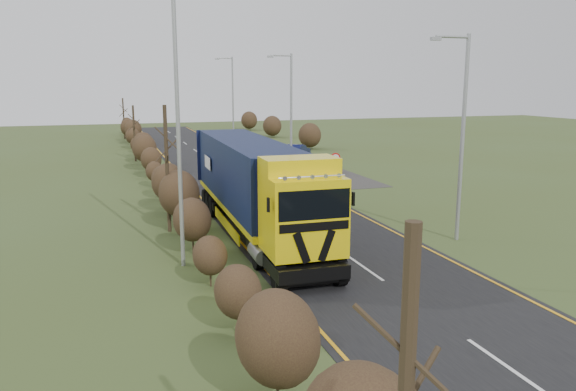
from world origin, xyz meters
The scene contains 14 objects.
ground centered at (0.00, 0.00, 0.00)m, with size 160.00×160.00×0.00m, color #3D4B20.
road centered at (0.00, 10.00, 0.01)m, with size 8.00×120.00×0.02m, color black.
layby centered at (6.50, 20.00, 0.01)m, with size 6.00×18.00×0.02m, color #302E2B.
lane_markings centered at (0.00, 9.69, 0.03)m, with size 7.52×116.00×0.01m.
hedgerow centered at (-6.00, 7.89, 1.62)m, with size 2.24×102.04×6.05m.
lorry centered at (-2.80, 1.94, 2.54)m, with size 3.13×16.13×4.48m.
car_red_hatchback centered at (7.04, 19.50, 0.70)m, with size 1.66×4.12×1.40m, color maroon.
car_blue_sedan centered at (7.70, 26.11, 0.74)m, with size 1.56×4.48×1.48m, color #0A0F39.
streetlight_near centered at (5.69, -1.60, 5.02)m, with size 1.94×0.18×9.11m.
streetlight_mid centered at (4.48, 18.45, 5.08)m, with size 1.96×0.18×9.21m.
streetlight_far centered at (5.66, 43.59, 5.56)m, with size 2.13×0.20×10.04m.
left_pole centered at (-6.61, -1.39, 5.75)m, with size 0.16×0.16×11.49m, color #949699.
speed_sign centered at (5.02, 10.73, 1.83)m, with size 0.71×0.10×2.58m.
warning_board centered at (5.19, 22.43, 1.07)m, with size 0.68×0.11×1.78m.
Camera 1 is at (-9.36, -22.68, 7.06)m, focal length 35.00 mm.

